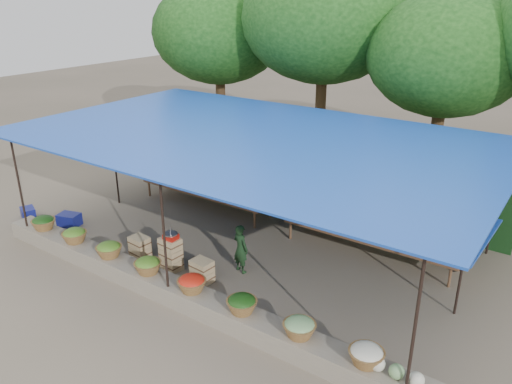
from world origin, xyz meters
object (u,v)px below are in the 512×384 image
Objects in this scene: weighing_scale at (171,236)px; crate_counter at (170,257)px; blue_crate_back at (69,220)px; vendor_seated at (241,249)px; blue_crate_front at (28,213)px.

crate_counter is at bearing -180.00° from weighing_scale.
crate_counter is 0.54m from weighing_scale.
vendor_seated is at bearing -8.50° from blue_crate_back.
weighing_scale is (0.07, 0.00, 0.54)m from crate_counter.
crate_counter is 5.16m from blue_crate_front.
crate_counter is 3.80m from blue_crate_back.
vendor_seated is at bearing 30.91° from crate_counter.
weighing_scale is 1.55m from vendor_seated.
weighing_scale is 5.27m from blue_crate_front.
vendor_seated is 6.61m from blue_crate_front.
crate_counter is 1.61m from vendor_seated.
blue_crate_back is at bearing 22.06° from vendor_seated.
blue_crate_front is at bearing -177.47° from crate_counter.
weighing_scale reaches higher than blue_crate_back.
weighing_scale reaches higher than crate_counter.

